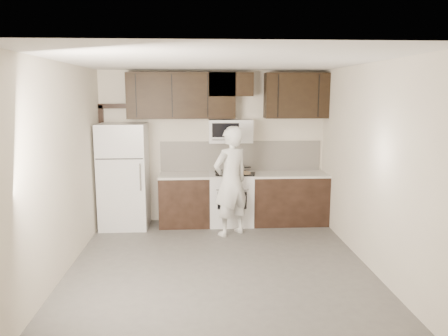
{
  "coord_description": "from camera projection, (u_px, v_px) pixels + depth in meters",
  "views": [
    {
      "loc": [
        -0.25,
        -5.56,
        2.31
      ],
      "look_at": [
        0.12,
        0.9,
        1.19
      ],
      "focal_mm": 35.0,
      "sensor_mm": 36.0,
      "label": 1
    }
  ],
  "objects": [
    {
      "name": "saucepan",
      "position": [
        240.0,
        169.0,
        7.8
      ],
      "size": [
        0.27,
        0.16,
        0.15
      ],
      "color": "silver",
      "rests_on": "stove"
    },
    {
      "name": "refrigerator",
      "position": [
        124.0,
        176.0,
        7.5
      ],
      "size": [
        0.8,
        0.76,
        1.8
      ],
      "color": "silver",
      "rests_on": "floor"
    },
    {
      "name": "stove",
      "position": [
        231.0,
        199.0,
        7.72
      ],
      "size": [
        0.76,
        0.66,
        0.94
      ],
      "color": "silver",
      "rests_on": "floor"
    },
    {
      "name": "back_wall",
      "position": [
        213.0,
        147.0,
        7.86
      ],
      "size": [
        4.0,
        0.0,
        4.0
      ],
      "primitive_type": "plane",
      "rotation": [
        1.57,
        0.0,
        0.0
      ],
      "color": "beige",
      "rests_on": "ground"
    },
    {
      "name": "baking_tray",
      "position": [
        242.0,
        174.0,
        7.56
      ],
      "size": [
        0.47,
        0.39,
        0.02
      ],
      "primitive_type": "cube",
      "rotation": [
        0.0,
        0.0,
        -0.16
      ],
      "color": "black",
      "rests_on": "counter_run"
    },
    {
      "name": "ceiling",
      "position": [
        219.0,
        61.0,
        5.42
      ],
      "size": [
        4.5,
        4.5,
        0.0
      ],
      "primitive_type": "plane",
      "rotation": [
        3.14,
        0.0,
        0.0
      ],
      "color": "white",
      "rests_on": "back_wall"
    },
    {
      "name": "microwave",
      "position": [
        231.0,
        131.0,
        7.64
      ],
      "size": [
        0.76,
        0.42,
        0.4
      ],
      "color": "silver",
      "rests_on": "upper_cabinets"
    },
    {
      "name": "backsplash",
      "position": [
        241.0,
        156.0,
        7.91
      ],
      "size": [
        2.9,
        0.02,
        0.54
      ],
      "primitive_type": "cube",
      "color": "silver",
      "rests_on": "counter_run"
    },
    {
      "name": "person",
      "position": [
        231.0,
        181.0,
        7.07
      ],
      "size": [
        0.78,
        0.72,
        1.79
      ],
      "primitive_type": "imported",
      "rotation": [
        0.0,
        0.0,
        3.73
      ],
      "color": "white",
      "rests_on": "floor"
    },
    {
      "name": "pizza",
      "position": [
        242.0,
        173.0,
        7.55
      ],
      "size": [
        0.33,
        0.33,
        0.02
      ],
      "primitive_type": "cylinder",
      "rotation": [
        0.0,
        0.0,
        -0.16
      ],
      "color": "beige",
      "rests_on": "baking_tray"
    },
    {
      "name": "counter_run",
      "position": [
        248.0,
        199.0,
        7.74
      ],
      "size": [
        2.95,
        0.64,
        0.91
      ],
      "color": "black",
      "rests_on": "floor"
    },
    {
      "name": "upper_cabinets",
      "position": [
        225.0,
        94.0,
        7.54
      ],
      "size": [
        3.48,
        0.35,
        0.78
      ],
      "color": "black",
      "rests_on": "back_wall"
    },
    {
      "name": "door_trim",
      "position": [
        105.0,
        153.0,
        7.73
      ],
      "size": [
        0.5,
        0.08,
        2.12
      ],
      "color": "black",
      "rests_on": "floor"
    },
    {
      "name": "floor",
      "position": [
        219.0,
        266.0,
        5.88
      ],
      "size": [
        4.5,
        4.5,
        0.0
      ],
      "primitive_type": "plane",
      "color": "#52504D",
      "rests_on": "ground"
    }
  ]
}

